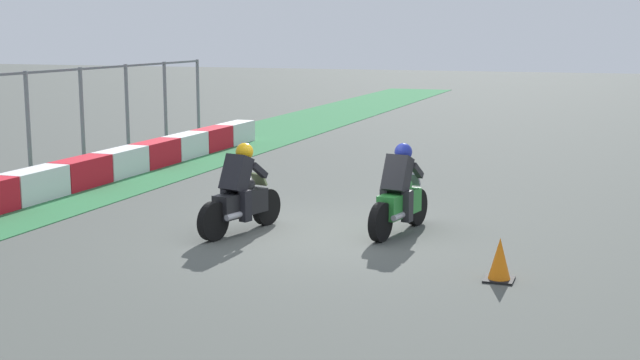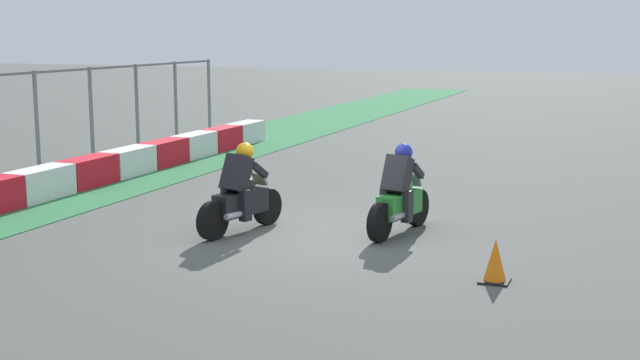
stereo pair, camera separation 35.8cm
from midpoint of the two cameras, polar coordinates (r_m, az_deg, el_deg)
ground_plane at (r=14.37m, az=-0.77°, el=-3.63°), size 120.00×120.00×0.00m
grass_verge at (r=17.66m, az=-20.99°, el=-1.71°), size 72.00×3.61×0.02m
track_barrier at (r=17.47m, az=-20.57°, el=-0.76°), size 21.97×0.60×0.64m
rider_lane_a at (r=14.38m, az=4.60°, el=-1.10°), size 2.03×0.62×1.51m
rider_lane_b at (r=14.45m, az=-6.01°, el=-1.07°), size 2.01×0.67×1.51m
traffic_cone at (r=11.90m, az=11.00°, el=-5.29°), size 0.40×0.40×0.60m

